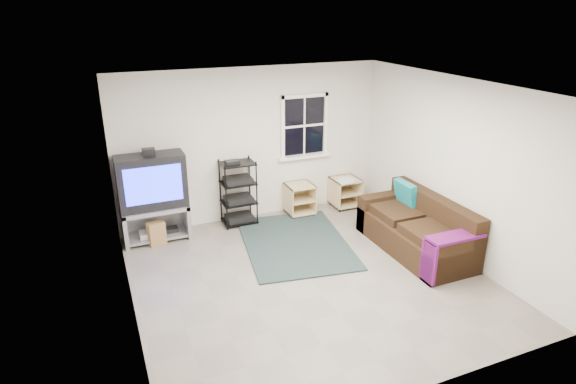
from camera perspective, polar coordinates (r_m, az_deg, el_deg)
name	(u,v)px	position (r m, az deg, el deg)	size (l,w,h in m)	color
room	(304,130)	(8.46, 1.93, 7.37)	(4.60, 4.62, 4.60)	slate
tv_unit	(153,191)	(7.74, -15.75, 0.16)	(1.03, 0.51, 1.51)	gray
av_rack	(239,197)	(8.16, -5.88, -0.56)	(0.57, 0.41, 1.13)	black
side_table_left	(299,198)	(8.60, 1.30, -0.67)	(0.48, 0.48, 0.55)	#DCBE87
side_table_right	(344,190)	(8.96, 6.69, 0.23)	(0.49, 0.52, 0.56)	#DCBE87
sofa	(417,230)	(7.57, 15.10, -4.43)	(0.88, 1.99, 0.91)	black
shag_rug	(295,242)	(7.63, 0.86, -6.00)	(1.56, 2.15, 0.03)	#311D15
paper_bag	(156,233)	(7.81, -15.33, -4.74)	(0.26, 0.17, 0.37)	#956743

